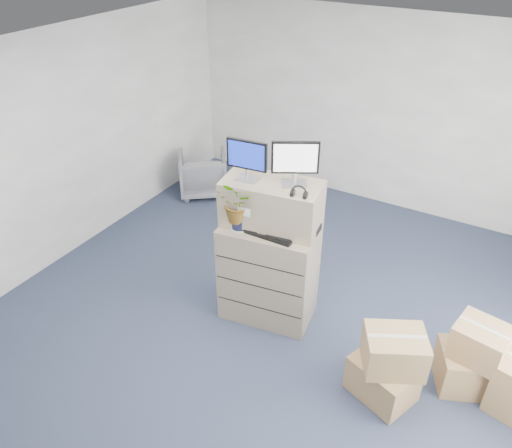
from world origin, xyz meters
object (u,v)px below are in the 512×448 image
object	(u,v)px
keyboard	(269,232)
office_chair	(203,172)
filing_cabinet_lower	(269,272)
monitor_right	(295,161)
water_bottle	(282,216)
potted_plant	(239,207)
monitor_left	(247,158)

from	to	relation	value
keyboard	office_chair	xyz separation A→B (m)	(-2.30, 2.03, -0.79)
keyboard	filing_cabinet_lower	bearing A→B (deg)	114.99
monitor_right	keyboard	size ratio (longest dim) A/B	0.79
filing_cabinet_lower	keyboard	bearing A→B (deg)	-73.81
water_bottle	potted_plant	xyz separation A→B (m)	(-0.36, -0.23, 0.12)
monitor_left	monitor_right	bearing A→B (deg)	10.79
filing_cabinet_lower	monitor_right	distance (m)	1.33
filing_cabinet_lower	keyboard	xyz separation A→B (m)	(0.05, -0.10, 0.59)
filing_cabinet_lower	potted_plant	bearing A→B (deg)	-155.45
monitor_right	potted_plant	distance (m)	0.73
monitor_left	monitor_right	xyz separation A→B (m)	(0.45, 0.14, 0.02)
water_bottle	potted_plant	bearing A→B (deg)	-147.81
filing_cabinet_lower	monitor_right	world-z (taller)	monitor_right
monitor_left	water_bottle	distance (m)	0.70
filing_cabinet_lower	office_chair	distance (m)	2.97
keyboard	water_bottle	size ratio (longest dim) A/B	2.18
filing_cabinet_lower	office_chair	xyz separation A→B (m)	(-2.25, 1.93, -0.21)
filing_cabinet_lower	monitor_right	size ratio (longest dim) A/B	2.56
monitor_right	office_chair	xyz separation A→B (m)	(-2.45, 1.81, -1.52)
monitor_left	monitor_right	size ratio (longest dim) A/B	0.93
monitor_right	water_bottle	size ratio (longest dim) A/B	1.72
keyboard	potted_plant	world-z (taller)	potted_plant
potted_plant	office_chair	world-z (taller)	potted_plant
monitor_right	water_bottle	world-z (taller)	monitor_right
monitor_right	keyboard	bearing A→B (deg)	-153.16
monitor_right	monitor_left	bearing A→B (deg)	167.49
potted_plant	keyboard	bearing A→B (deg)	11.64
filing_cabinet_lower	potted_plant	size ratio (longest dim) A/B	2.05
keyboard	potted_plant	xyz separation A→B (m)	(-0.30, -0.06, 0.23)
keyboard	potted_plant	distance (m)	0.39
monitor_left	potted_plant	distance (m)	0.49
monitor_left	filing_cabinet_lower	bearing A→B (deg)	-2.32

